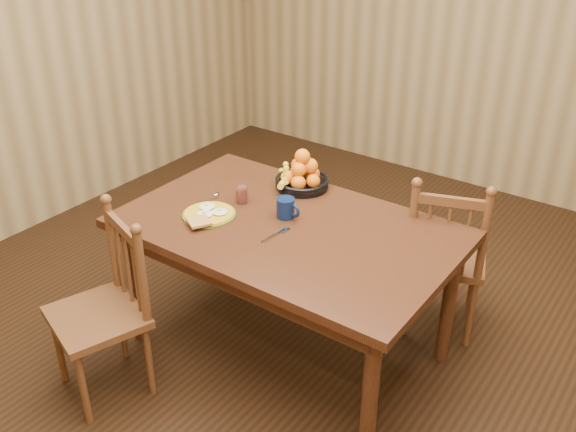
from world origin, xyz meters
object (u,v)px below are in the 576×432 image
Objects in this scene: dining_table at (288,240)px; chair_near at (104,311)px; breakfast_plate at (209,214)px; chair_far at (444,257)px; coffee_mug at (286,208)px; fruit_bowl at (301,176)px.

chair_near is at bearing -126.73° from dining_table.
dining_table is 5.22× the size of breakfast_plate.
chair_far is at bearing 40.10° from breakfast_plate.
fruit_bowl reaches higher than coffee_mug.
chair_near reaches higher than dining_table.
dining_table is at bearing 28.59° from chair_far.
dining_table is 0.41m from breakfast_plate.
breakfast_plate is (0.17, 0.56, 0.32)m from chair_near.
fruit_bowl is at bearing -1.03° from chair_far.
coffee_mug is at bearing -67.45° from fruit_bowl.
chair_near reaches higher than coffee_mug.
breakfast_plate is at bearing -108.93° from fruit_bowl.
coffee_mug is (-0.62, -0.57, 0.35)m from chair_far.
dining_table is 1.72× the size of chair_far.
coffee_mug is at bearing 23.08° from chair_far.
chair_far is at bearing 69.69° from chair_near.
breakfast_plate is at bearing -157.12° from dining_table.
breakfast_plate is at bearing 92.27° from chair_near.
fruit_bowl is at bearing 116.15° from dining_table.
chair_near is 2.83× the size of fruit_bowl.
chair_far is 1.26m from breakfast_plate.
dining_table is at bearing -48.40° from coffee_mug.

